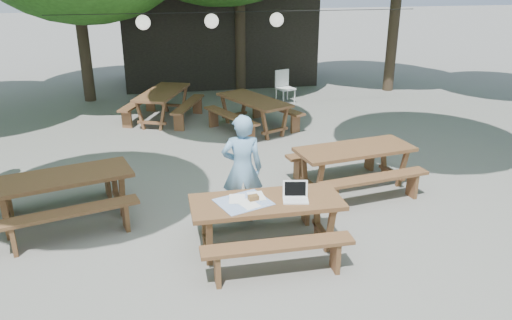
{
  "coord_description": "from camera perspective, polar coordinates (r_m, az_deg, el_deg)",
  "views": [
    {
      "loc": [
        -1.59,
        -6.25,
        3.62
      ],
      "look_at": [
        -0.28,
        0.22,
        1.05
      ],
      "focal_mm": 35.0,
      "sensor_mm": 36.0,
      "label": 1
    }
  ],
  "objects": [
    {
      "name": "main_picnic_table",
      "position": [
        6.74,
        1.19,
        -7.38
      ],
      "size": [
        2.0,
        1.58,
        0.75
      ],
      "color": "#4F361B",
      "rests_on": "ground"
    },
    {
      "name": "tabletop_clutter",
      "position": [
        6.53,
        -1.2,
        -4.7
      ],
      "size": [
        0.8,
        0.73,
        0.08
      ],
      "color": "#3969C4",
      "rests_on": "main_picnic_table"
    },
    {
      "name": "plastic_chair",
      "position": [
        14.28,
        3.34,
        7.61
      ],
      "size": [
        0.55,
        0.55,
        0.9
      ],
      "rotation": [
        0.0,
        0.0,
        0.31
      ],
      "color": "white",
      "rests_on": "ground"
    },
    {
      "name": "ground",
      "position": [
        7.39,
        2.53,
        -8.06
      ],
      "size": [
        80.0,
        80.0,
        0.0
      ],
      "primitive_type": "plane",
      "color": "#60615C",
      "rests_on": "ground"
    },
    {
      "name": "paper_lanterns",
      "position": [
        12.39,
        -5.04,
        15.56
      ],
      "size": [
        9.0,
        0.34,
        0.38
      ],
      "color": "black",
      "rests_on": "ground"
    },
    {
      "name": "picnic_table_nw",
      "position": [
        8.0,
        -21.07,
        -4.07
      ],
      "size": [
        2.25,
        2.03,
        0.75
      ],
      "rotation": [
        0.0,
        0.0,
        0.27
      ],
      "color": "#4F361B",
      "rests_on": "ground"
    },
    {
      "name": "picnic_table_ne",
      "position": [
        8.74,
        11.09,
        -0.84
      ],
      "size": [
        2.13,
        1.86,
        0.75
      ],
      "rotation": [
        0.0,
        0.0,
        0.16
      ],
      "color": "#4F361B",
      "rests_on": "ground"
    },
    {
      "name": "picnic_table_far_e",
      "position": [
        11.76,
        -0.26,
        5.32
      ],
      "size": [
        2.23,
        2.39,
        0.75
      ],
      "rotation": [
        0.0,
        0.0,
        2.01
      ],
      "color": "#4F361B",
      "rests_on": "ground"
    },
    {
      "name": "woman",
      "position": [
        7.35,
        -1.58,
        -1.02
      ],
      "size": [
        0.65,
        0.46,
        1.66
      ],
      "primitive_type": "imported",
      "rotation": [
        0.0,
        0.0,
        3.03
      ],
      "color": "#76AAD7",
      "rests_on": "ground"
    },
    {
      "name": "picnic_table_far_w",
      "position": [
        12.69,
        -10.55,
        6.15
      ],
      "size": [
        2.17,
        2.35,
        0.75
      ],
      "rotation": [
        0.0,
        0.0,
        1.19
      ],
      "color": "#4F361B",
      "rests_on": "ground"
    },
    {
      "name": "pavilion",
      "position": [
        17.02,
        -4.4,
        13.71
      ],
      "size": [
        6.0,
        3.0,
        2.8
      ],
      "primitive_type": "cube",
      "color": "black",
      "rests_on": "ground"
    },
    {
      "name": "laptop",
      "position": [
        6.59,
        4.53,
        -4.01
      ],
      "size": [
        0.37,
        0.32,
        0.24
      ],
      "rotation": [
        0.0,
        0.0,
        -0.2
      ],
      "color": "white",
      "rests_on": "main_picnic_table"
    }
  ]
}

